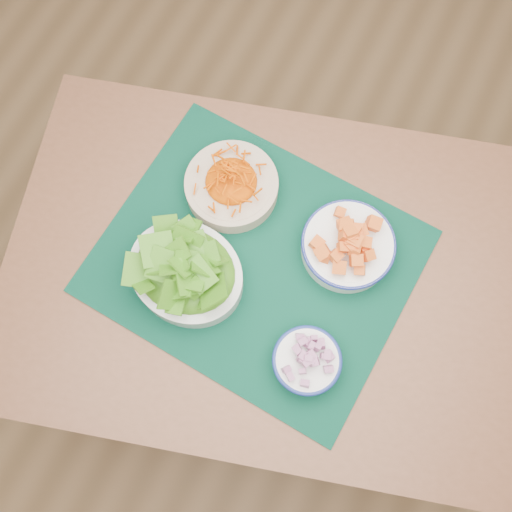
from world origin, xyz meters
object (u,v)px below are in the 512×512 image
Objects in this scene: squash_bowl at (349,243)px; onion_bowl at (307,360)px; lettuce_bowl at (185,270)px; table at (277,287)px; placemat at (256,261)px; carrot_bowl at (231,184)px.

squash_bowl reaches higher than onion_bowl.
lettuce_bowl is 0.28m from onion_bowl.
onion_bowl is (0.02, -0.23, -0.01)m from squash_bowl.
placemat is (-0.05, 0.00, 0.11)m from table.
lettuce_bowl is at bearing -88.40° from carrot_bowl.
table is 8.60× the size of onion_bowl.
carrot_bowl is (-0.11, 0.11, 0.04)m from placemat.
lettuce_bowl is (-0.10, -0.09, 0.05)m from placemat.
squash_bowl reaches higher than table.
squash_bowl is at bearing 36.92° from placemat.
placemat is at bearing 49.33° from lettuce_bowl.
squash_bowl is 0.31m from lettuce_bowl.
carrot_bowl reaches higher than onion_bowl.
placemat reaches higher than table.
lettuce_bowl is at bearing 169.81° from onion_bowl.
onion_bowl is at bearing -84.97° from squash_bowl.
placemat is at bearing 141.04° from onion_bowl.
lettuce_bowl reaches higher than squash_bowl.
lettuce_bowl is (-0.15, -0.09, 0.17)m from table.
onion_bowl is (0.28, -0.25, -0.00)m from carrot_bowl.
lettuce_bowl is at bearing -135.61° from placemat.
lettuce_bowl is 1.75× the size of onion_bowl.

